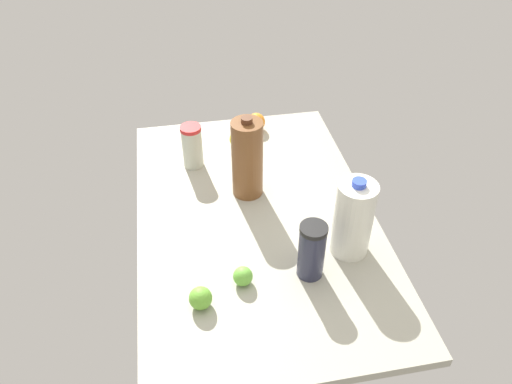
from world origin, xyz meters
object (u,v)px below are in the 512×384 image
shaker_bottle (312,251)px  chocolate_milk_jug (247,159)px  lime_far_back (201,298)px  tumbler_cup (192,146)px  milk_jug (353,219)px  lime_loose (243,276)px  orange_near_front (256,122)px  lemon_by_jug (239,139)px

shaker_bottle → chocolate_milk_jug: bearing=-164.0°
shaker_bottle → lime_far_back: bearing=-79.4°
tumbler_cup → milk_jug: milk_jug is taller
chocolate_milk_jug → lime_far_back: 50.69cm
shaker_bottle → lime_loose: size_ratio=3.24×
lime_loose → orange_near_front: orange_near_front is taller
tumbler_cup → lime_loose: tumbler_cup is taller
lime_loose → shaker_bottle: bearing=90.7°
chocolate_milk_jug → shaker_bottle: size_ratio=1.62×
lemon_by_jug → tumbler_cup: bearing=-64.7°
chocolate_milk_jug → shaker_bottle: bearing=16.0°
lemon_by_jug → shaker_bottle: bearing=8.6°
shaker_bottle → lemon_by_jug: (-66.37, -10.02, -5.54)cm
lime_loose → chocolate_milk_jug: bearing=168.4°
lime_loose → lime_far_back: bearing=-65.1°
milk_jug → lemon_by_jug: milk_jug is taller
chocolate_milk_jug → orange_near_front: 40.63cm
lime_far_back → lemon_by_jug: lemon_by_jug is taller
lemon_by_jug → orange_near_front: (-10.80, 8.77, 0.01)cm
chocolate_milk_jug → tumbler_cup: (-18.67, -16.81, -5.66)cm
lime_loose → milk_jug: bearing=102.3°
milk_jug → lime_loose: 35.49cm
chocolate_milk_jug → lime_loose: size_ratio=5.26×
tumbler_cup → lime_far_back: size_ratio=2.60×
lime_loose → lemon_by_jug: bearing=172.0°
lime_far_back → orange_near_front: orange_near_front is taller
lime_far_back → chocolate_milk_jug: bearing=155.6°
tumbler_cup → lime_far_back: bearing=-3.3°
tumbler_cup → shaker_bottle: bearing=25.9°
shaker_bottle → lime_far_back: size_ratio=2.87×
lime_far_back → lemon_by_jug: 75.50cm
chocolate_milk_jug → milk_jug: 40.90cm
tumbler_cup → lemon_by_jug: (-8.53, 18.06, -4.70)cm
lime_far_back → tumbler_cup: bearing=176.7°
milk_jug → orange_near_front: milk_jug is taller
milk_jug → orange_near_front: 72.27cm
tumbler_cup → lime_loose: bearing=8.5°
milk_jug → lime_far_back: (13.01, -45.73, -9.19)cm
milk_jug → lemon_by_jug: 64.59cm
tumbler_cup → orange_near_front: (-19.32, 26.82, -4.68)cm
shaker_bottle → lime_far_back: (5.94, -31.72, -5.95)cm
chocolate_milk_jug → tumbler_cup: 25.75cm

